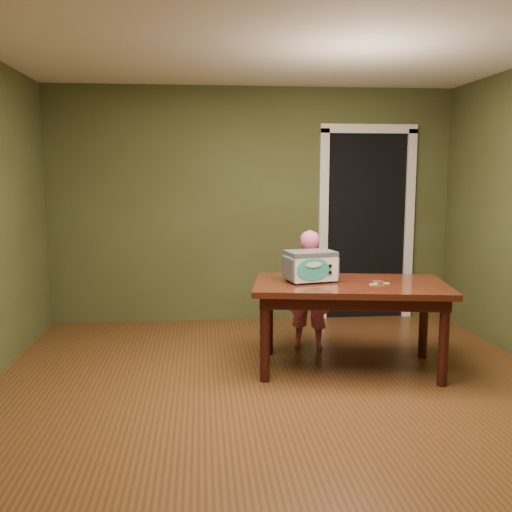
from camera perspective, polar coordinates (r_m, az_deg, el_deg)
The scene contains 8 objects.
floor at distance 4.24m, azimuth 2.82°, elevation -14.79°, with size 5.00×5.00×0.00m, color brown.
room_shell at distance 3.90m, azimuth 3.00°, elevation 8.95°, with size 4.52×5.02×2.61m.
doorway at distance 6.92m, azimuth 10.25°, elevation 3.15°, with size 1.10×0.66×2.25m.
dining_table at distance 4.87m, azimuth 9.38°, elevation -3.80°, with size 1.73×1.15×0.75m.
toy_oven at distance 4.84m, azimuth 5.45°, elevation -0.90°, with size 0.47×0.37×0.26m.
baking_pan at distance 4.85m, azimuth 12.11°, elevation -2.57°, with size 0.10×0.10×0.02m.
spatula at distance 4.83m, azimuth 12.25°, elevation -2.74°, with size 0.18×0.03×0.01m, color #F3D569.
child at distance 5.43m, azimuth 5.28°, elevation -3.36°, with size 0.41×0.27×1.14m, color pink.
Camera 1 is at (-0.57, -3.86, 1.66)m, focal length 40.00 mm.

